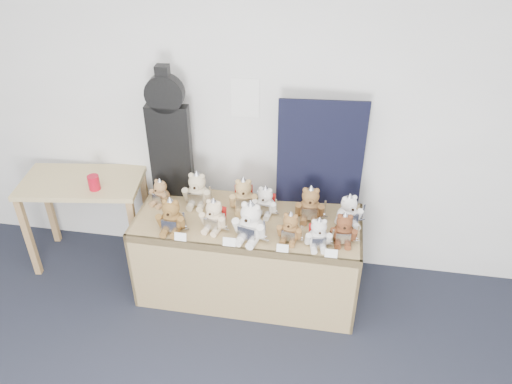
% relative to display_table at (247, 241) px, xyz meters
% --- Properties ---
extents(room_shell, '(6.00, 6.00, 6.00)m').
position_rel_display_table_xyz_m(room_shell, '(-0.10, 0.53, 0.90)').
color(room_shell, silver).
rests_on(room_shell, floor).
extents(display_table, '(1.67, 0.70, 0.69)m').
position_rel_display_table_xyz_m(display_table, '(0.00, 0.00, 0.00)').
color(display_table, '#93744B').
rests_on(display_table, floor).
extents(side_table, '(1.01, 0.65, 0.78)m').
position_rel_display_table_xyz_m(side_table, '(-1.38, 0.24, 0.11)').
color(side_table, tan).
rests_on(side_table, floor).
extents(guitar_case, '(0.32, 0.11, 1.04)m').
position_rel_display_table_xyz_m(guitar_case, '(-0.64, 0.32, 0.66)').
color(guitar_case, black).
rests_on(guitar_case, display_table).
extents(navy_board, '(0.63, 0.07, 0.84)m').
position_rel_display_table_xyz_m(navy_board, '(0.48, 0.37, 0.57)').
color(navy_board, black).
rests_on(navy_board, display_table).
extents(red_cup, '(0.09, 0.09, 0.12)m').
position_rel_display_table_xyz_m(red_cup, '(-1.21, 0.13, 0.30)').
color(red_cup, '#AA0B1E').
rests_on(red_cup, side_table).
extents(teddy_front_far_left, '(0.24, 0.19, 0.29)m').
position_rel_display_table_xyz_m(teddy_front_far_left, '(-0.51, -0.15, 0.27)').
color(teddy_front_far_left, brown).
rests_on(teddy_front_far_left, display_table).
extents(teddy_front_left, '(0.22, 0.20, 0.27)m').
position_rel_display_table_xyz_m(teddy_front_left, '(-0.22, -0.08, 0.26)').
color(teddy_front_left, beige).
rests_on(teddy_front_left, display_table).
extents(teddy_front_centre, '(0.27, 0.25, 0.33)m').
position_rel_display_table_xyz_m(teddy_front_centre, '(0.06, -0.15, 0.28)').
color(teddy_front_centre, silver).
rests_on(teddy_front_centre, display_table).
extents(teddy_front_right, '(0.20, 0.17, 0.25)m').
position_rel_display_table_xyz_m(teddy_front_right, '(0.33, -0.12, 0.25)').
color(teddy_front_right, brown).
rests_on(teddy_front_right, display_table).
extents(teddy_front_far_right, '(0.21, 0.18, 0.25)m').
position_rel_display_table_xyz_m(teddy_front_far_right, '(0.52, -0.16, 0.25)').
color(teddy_front_far_right, silver).
rests_on(teddy_front_far_right, display_table).
extents(teddy_front_end, '(0.21, 0.17, 0.26)m').
position_rel_display_table_xyz_m(teddy_front_end, '(0.69, -0.08, 0.25)').
color(teddy_front_end, brown).
rests_on(teddy_front_end, display_table).
extents(teddy_back_left, '(0.25, 0.20, 0.31)m').
position_rel_display_table_xyz_m(teddy_back_left, '(-0.41, 0.20, 0.27)').
color(teddy_back_left, '#C8B792').
rests_on(teddy_back_left, display_table).
extents(teddy_back_centre_left, '(0.24, 0.21, 0.29)m').
position_rel_display_table_xyz_m(teddy_back_centre_left, '(-0.06, 0.20, 0.27)').
color(teddy_back_centre_left, tan).
rests_on(teddy_back_centre_left, display_table).
extents(teddy_back_centre_right, '(0.21, 0.18, 0.26)m').
position_rel_display_table_xyz_m(teddy_back_centre_right, '(0.11, 0.16, 0.25)').
color(teddy_back_centre_right, white).
rests_on(teddy_back_centre_right, display_table).
extents(teddy_back_right, '(0.24, 0.19, 0.30)m').
position_rel_display_table_xyz_m(teddy_back_right, '(0.44, 0.16, 0.27)').
color(teddy_back_right, brown).
rests_on(teddy_back_right, display_table).
extents(teddy_back_end, '(0.23, 0.22, 0.27)m').
position_rel_display_table_xyz_m(teddy_back_end, '(0.72, 0.13, 0.26)').
color(teddy_back_end, white).
rests_on(teddy_back_end, display_table).
extents(teddy_back_far_left, '(0.18, 0.18, 0.23)m').
position_rel_display_table_xyz_m(teddy_back_far_left, '(-0.69, 0.16, 0.24)').
color(teddy_back_far_left, '#9A7148').
rests_on(teddy_back_far_left, display_table).
extents(entry_card_a, '(0.08, 0.02, 0.06)m').
position_rel_display_table_xyz_m(entry_card_a, '(-0.41, -0.26, 0.18)').
color(entry_card_a, white).
rests_on(entry_card_a, display_table).
extents(entry_card_b, '(0.09, 0.02, 0.06)m').
position_rel_display_table_xyz_m(entry_card_b, '(-0.07, -0.26, 0.18)').
color(entry_card_b, white).
rests_on(entry_card_b, display_table).
extents(entry_card_c, '(0.08, 0.02, 0.06)m').
position_rel_display_table_xyz_m(entry_card_c, '(0.30, -0.26, 0.18)').
color(entry_card_c, white).
rests_on(entry_card_c, display_table).
extents(entry_card_d, '(0.08, 0.02, 0.06)m').
position_rel_display_table_xyz_m(entry_card_d, '(0.62, -0.26, 0.18)').
color(entry_card_d, white).
rests_on(entry_card_d, display_table).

